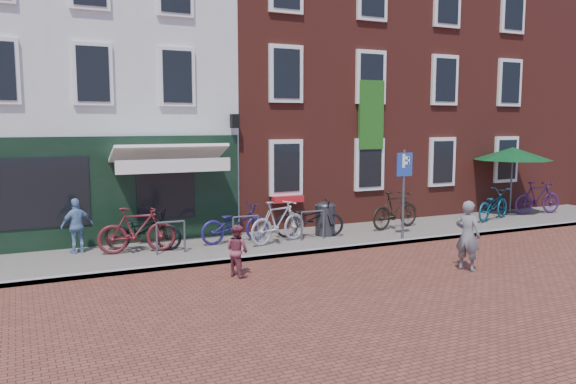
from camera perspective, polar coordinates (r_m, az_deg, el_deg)
name	(u,v)px	position (r m, az deg, el deg)	size (l,w,h in m)	color
ground	(317,254)	(14.91, 2.90, -6.12)	(80.00, 80.00, 0.00)	brown
sidewalk	(323,238)	(16.65, 3.50, -4.57)	(24.00, 3.00, 0.10)	slate
building_stucco	(77,87)	(19.92, -20.16, 9.77)	(8.00, 8.00, 9.00)	silver
building_brick_mid	(276,78)	(21.76, -1.17, 11.23)	(6.00, 8.00, 10.00)	maroon
building_brick_right	(408,83)	(24.82, 11.80, 10.55)	(6.00, 8.00, 10.00)	maroon
filler_right	(521,98)	(29.16, 22.14, 8.65)	(7.00, 8.00, 9.00)	maroon
litter_bin	(325,217)	(16.71, 3.71, -2.45)	(0.57, 0.57, 1.06)	#3A393C
parking_sign	(404,179)	(16.35, 11.43, 1.26)	(0.50, 0.08, 2.51)	#4C4C4F
parasol	(513,151)	(21.79, 21.39, 3.79)	(2.70, 2.70, 2.50)	#4C4C4F
woman	(468,236)	(13.71, 17.38, -4.15)	(0.59, 0.39, 1.61)	slate
boy	(237,250)	(12.70, -5.06, -5.79)	(0.56, 0.43, 1.15)	brown
cafe_person	(77,226)	(15.33, -20.19, -3.16)	(0.81, 0.34, 1.39)	#6E91BB
bicycle_0	(143,230)	(15.20, -14.19, -3.67)	(0.70, 2.00, 1.05)	black
bicycle_1	(137,230)	(14.92, -14.74, -3.66)	(0.55, 1.94, 1.16)	maroon
bicycle_2	(235,223)	(15.75, -5.29, -3.13)	(0.70, 2.00, 1.05)	navy
bicycle_3	(278,222)	(15.61, -0.97, -2.97)	(0.55, 1.94, 1.16)	#A4A4A6
bicycle_4	(309,219)	(16.44, 2.10, -2.68)	(0.70, 2.00, 1.05)	black
bicycle_5	(395,210)	(18.03, 10.61, -1.75)	(0.55, 1.94, 1.16)	black
bicycle_6	(493,205)	(20.46, 19.66, -1.18)	(0.70, 2.00, 1.05)	#0A3C53
bicycle_7	(538,198)	(22.42, 23.50, -0.53)	(0.55, 1.94, 1.16)	#391949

